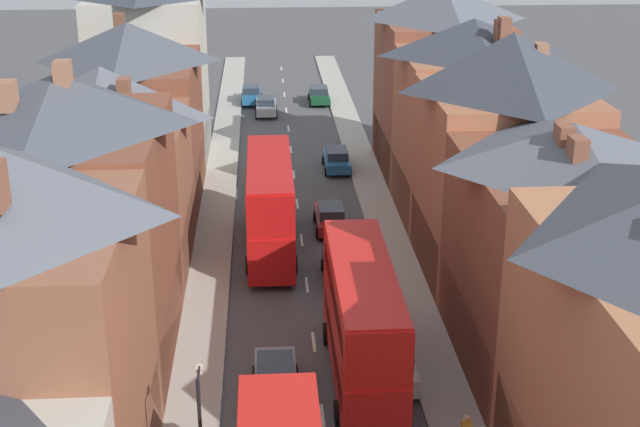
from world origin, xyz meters
name	(u,v)px	position (x,y,z in m)	size (l,w,h in m)	color
pavement_left	(215,228)	(-5.10, 38.00, 0.07)	(2.20, 104.00, 0.14)	#A8A399
pavement_right	(384,224)	(5.10, 38.00, 0.07)	(2.20, 104.00, 0.14)	#A8A399
centre_line_dashes	(302,240)	(0.00, 36.00, 0.01)	(0.14, 97.80, 0.01)	silver
terrace_row_left	(72,234)	(-10.19, 23.51, 5.81)	(8.00, 68.20, 14.02)	brown
terrace_row_right	(573,242)	(10.19, 20.38, 6.20)	(8.00, 66.01, 13.62)	#ADB2B7
double_decker_bus_mid_street	(270,204)	(-1.81, 34.52, 2.82)	(2.74, 10.80, 5.30)	red
double_decker_bus_far_approaching	(362,322)	(1.79, 20.51, 2.82)	(2.74, 10.80, 5.30)	red
car_near_silver	(276,379)	(-1.80, 19.58, 0.84)	(1.90, 4.29, 1.67)	gray
car_parked_left_a	(392,361)	(3.10, 20.65, 0.85)	(1.90, 4.31, 1.69)	silver
car_parked_right_a	(337,159)	(3.10, 48.79, 0.81)	(1.90, 4.37, 1.60)	#236093
car_mid_black	(252,94)	(-3.10, 68.83, 0.84)	(1.90, 4.39, 1.66)	#236093
car_parked_left_b	(341,266)	(1.80, 30.37, 0.83)	(1.90, 4.13, 1.66)	black
car_mid_white	(266,106)	(-1.80, 64.49, 0.81)	(1.90, 4.14, 1.61)	#B7BABF
car_far_grey	(319,95)	(3.10, 68.35, 0.80)	(1.90, 4.16, 1.59)	#144728
car_parked_right_b	(331,217)	(1.80, 37.49, 0.80)	(1.90, 4.19, 1.57)	maroon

